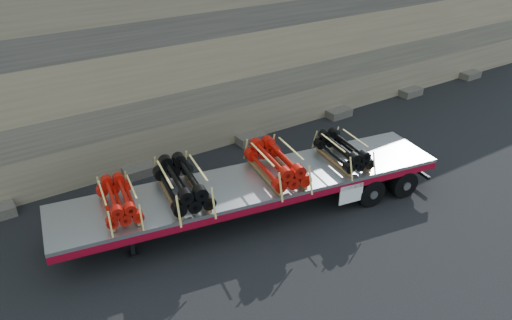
{
  "coord_description": "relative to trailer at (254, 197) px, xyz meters",
  "views": [
    {
      "loc": [
        -8.37,
        -11.35,
        9.53
      ],
      "look_at": [
        -0.29,
        0.83,
        1.58
      ],
      "focal_mm": 35.0,
      "sensor_mm": 36.0,
      "label": 1
    }
  ],
  "objects": [
    {
      "name": "bundle_front",
      "position": [
        -4.2,
        0.73,
        1.0
      ],
      "size": [
        1.34,
        2.17,
        0.72
      ],
      "primitive_type": null,
      "rotation": [
        0.0,
        0.0,
        -0.17
      ],
      "color": "#B01109",
      "rests_on": "trailer"
    },
    {
      "name": "bundle_rear",
      "position": [
        3.28,
        -0.57,
        1.02
      ],
      "size": [
        1.43,
        2.32,
        0.77
      ],
      "primitive_type": null,
      "rotation": [
        0.0,
        0.0,
        -0.17
      ],
      "color": "black",
      "rests_on": "trailer"
    },
    {
      "name": "trailer",
      "position": [
        0.0,
        0.0,
        0.0
      ],
      "size": [
        13.03,
        4.61,
        1.28
      ],
      "primitive_type": null,
      "rotation": [
        0.0,
        0.0,
        -0.17
      ],
      "color": "#A8ABB0",
      "rests_on": "ground"
    },
    {
      "name": "bundle_midrear",
      "position": [
        0.78,
        -0.13,
        1.08
      ],
      "size": [
        1.64,
        2.65,
        0.88
      ],
      "primitive_type": null,
      "rotation": [
        0.0,
        0.0,
        -0.17
      ],
      "color": "#B01109",
      "rests_on": "trailer"
    },
    {
      "name": "bundle_midfront",
      "position": [
        -2.31,
        0.4,
        1.08
      ],
      "size": [
        1.65,
        2.67,
        0.88
      ],
      "primitive_type": null,
      "rotation": [
        0.0,
        0.0,
        -0.17
      ],
      "color": "black",
      "rests_on": "trailer"
    },
    {
      "name": "ground",
      "position": [
        0.81,
        -0.16,
        -0.64
      ],
      "size": [
        120.0,
        120.0,
        0.0
      ],
      "primitive_type": "plane",
      "color": "black",
      "rests_on": "ground"
    },
    {
      "name": "rock_wall",
      "position": [
        0.81,
        6.34,
        2.86
      ],
      "size": [
        44.0,
        3.0,
        7.0
      ],
      "primitive_type": "cube",
      "color": "#7A6B54",
      "rests_on": "ground"
    }
  ]
}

